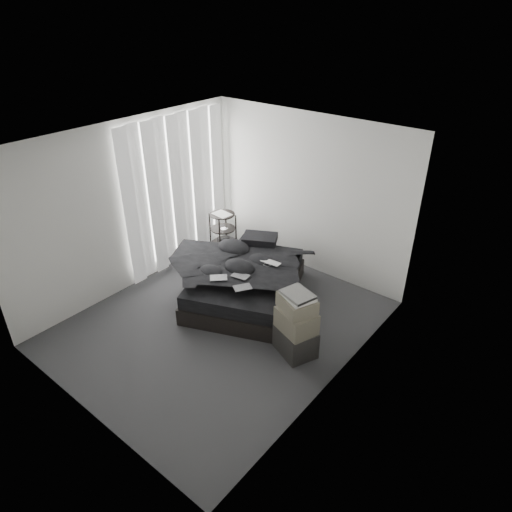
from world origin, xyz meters
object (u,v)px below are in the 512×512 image
Objects in this scene: laptop at (269,260)px; box_lower at (296,340)px; side_stand at (223,235)px; bed at (246,290)px.

box_lower is (1.00, -0.73, -0.51)m from laptop.
laptop is 0.38× the size of side_stand.
side_stand is at bearing 153.80° from laptop.
bed is 2.38× the size of side_stand.
laptop is 0.60× the size of box_lower.
side_stand reaches higher than box_lower.
laptop is at bearing 144.06° from box_lower.
side_stand is 2.80m from box_lower.
bed is 3.75× the size of box_lower.
side_stand reaches higher than laptop.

